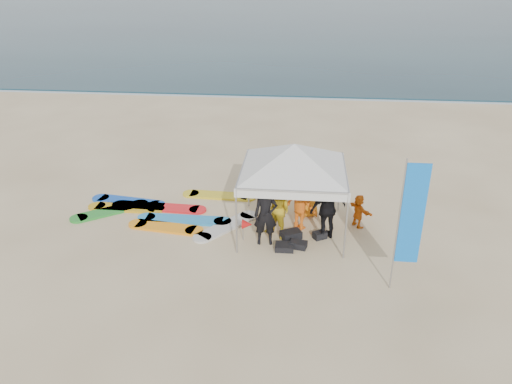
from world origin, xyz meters
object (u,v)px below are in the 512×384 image
object	(u,v)px
person_black_a	(266,215)
person_yellow	(277,210)
person_orange_a	(301,203)
canopy_tent	(294,144)
feather_flag	(411,216)
person_black_b	(328,208)
person_seated	(359,211)
person_orange_b	(307,189)
surfboard_spread	(164,211)
marker_pennant	(247,224)

from	to	relation	value
person_black_a	person_yellow	world-z (taller)	person_black_a
person_black_a	person_orange_a	world-z (taller)	person_black_a
canopy_tent	feather_flag	world-z (taller)	feather_flag
person_black_b	person_seated	distance (m)	1.27
person_orange_a	person_seated	world-z (taller)	person_orange_a
person_black_a	person_seated	bearing A→B (deg)	18.87
person_black_b	canopy_tent	world-z (taller)	canopy_tent
person_orange_b	person_seated	world-z (taller)	person_orange_b
person_orange_b	feather_flag	world-z (taller)	feather_flag
canopy_tent	feather_flag	bearing A→B (deg)	-44.23
person_black_a	surfboard_spread	xyz separation A→B (m)	(-3.28, 1.51, -0.84)
person_orange_b	marker_pennant	xyz separation A→B (m)	(-1.64, -1.65, -0.41)
marker_pennant	surfboard_spread	distance (m)	3.13
person_seated	person_orange_b	bearing A→B (deg)	35.91
person_black_b	person_seated	bearing A→B (deg)	-168.81
person_orange_b	canopy_tent	size ratio (longest dim) A/B	0.45
surfboard_spread	canopy_tent	bearing A→B (deg)	-9.61
marker_pennant	surfboard_spread	bearing A→B (deg)	152.98
person_yellow	person_black_b	xyz separation A→B (m)	(1.41, 0.09, 0.07)
person_yellow	person_orange_a	world-z (taller)	person_yellow
canopy_tent	person_orange_b	bearing A→B (deg)	65.24
person_black_b	marker_pennant	bearing A→B (deg)	-18.18
person_black_a	person_seated	xyz separation A→B (m)	(2.62, 1.22, -0.37)
person_black_a	feather_flag	world-z (taller)	feather_flag
person_black_b	person_orange_b	bearing A→B (deg)	-93.71
person_black_a	person_black_b	xyz separation A→B (m)	(1.68, 0.47, 0.04)
canopy_tent	person_yellow	bearing A→B (deg)	-131.94
person_black_a	person_yellow	xyz separation A→B (m)	(0.28, 0.38, -0.02)
surfboard_spread	person_black_a	bearing A→B (deg)	-24.82
person_black_a	feather_flag	bearing A→B (deg)	-33.76
person_orange_b	canopy_tent	distance (m)	2.00
person_orange_a	marker_pennant	size ratio (longest dim) A/B	2.52
person_black_b	surfboard_spread	world-z (taller)	person_black_b
person_orange_b	feather_flag	size ratio (longest dim) A/B	0.54
person_black_b	person_seated	size ratio (longest dim) A/B	1.82
person_black_a	surfboard_spread	world-z (taller)	person_black_a
canopy_tent	marker_pennant	world-z (taller)	canopy_tent
person_black_a	canopy_tent	size ratio (longest dim) A/B	0.44
person_orange_a	feather_flag	world-z (taller)	feather_flag
person_black_a	person_yellow	distance (m)	0.47
person_seated	surfboard_spread	bearing A→B (deg)	52.78
person_orange_a	surfboard_spread	size ratio (longest dim) A/B	0.29
person_seated	marker_pennant	xyz separation A→B (m)	(-3.14, -1.11, -0.01)
person_orange_a	surfboard_spread	world-z (taller)	person_orange_a
person_black_a	surfboard_spread	size ratio (longest dim) A/B	0.32
person_black_a	canopy_tent	world-z (taller)	canopy_tent
person_orange_a	surfboard_spread	bearing A→B (deg)	23.58
person_black_a	feather_flag	size ratio (longest dim) A/B	0.53
person_yellow	canopy_tent	size ratio (longest dim) A/B	0.43
person_seated	feather_flag	xyz separation A→B (m)	(0.77, -2.99, 1.45)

